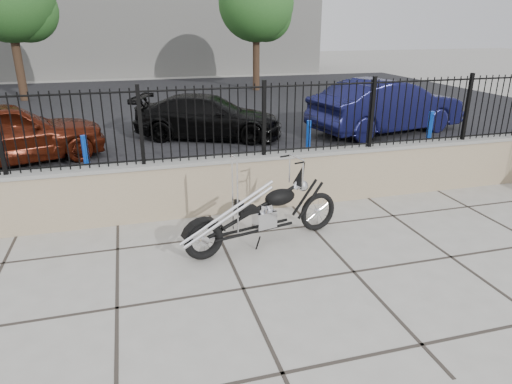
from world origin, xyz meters
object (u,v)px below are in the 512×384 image
object	(u,v)px
chopper_motorcycle	(262,199)
car_blue	(387,106)
car_red	(5,133)
car_black	(209,117)

from	to	relation	value
chopper_motorcycle	car_blue	xyz separation A→B (m)	(5.59, 6.03, 0.06)
chopper_motorcycle	car_blue	size ratio (longest dim) A/B	0.51
car_red	car_black	size ratio (longest dim) A/B	1.03
car_red	chopper_motorcycle	bearing A→B (deg)	-160.34
chopper_motorcycle	car_blue	bearing A→B (deg)	33.88
car_red	car_black	world-z (taller)	car_red
car_red	car_blue	size ratio (longest dim) A/B	0.90
car_black	car_blue	bearing A→B (deg)	-76.23
car_blue	car_black	bearing A→B (deg)	69.95
chopper_motorcycle	car_red	distance (m)	7.06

